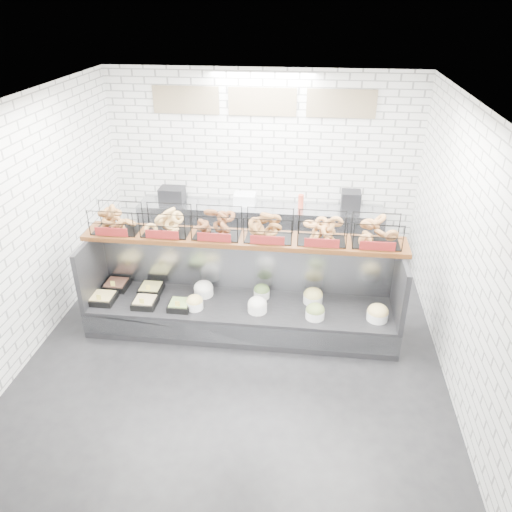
# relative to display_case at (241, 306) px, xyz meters

# --- Properties ---
(ground) EXTENTS (5.50, 5.50, 0.00)m
(ground) POSITION_rel_display_case_xyz_m (0.01, -0.34, -0.33)
(ground) COLOR black
(ground) RESTS_ON ground
(room_shell) EXTENTS (5.02, 5.51, 3.01)m
(room_shell) POSITION_rel_display_case_xyz_m (0.01, 0.26, 1.73)
(room_shell) COLOR white
(room_shell) RESTS_ON ground
(display_case) EXTENTS (4.00, 0.90, 1.20)m
(display_case) POSITION_rel_display_case_xyz_m (0.00, 0.00, 0.00)
(display_case) COLOR black
(display_case) RESTS_ON ground
(bagel_shelf) EXTENTS (4.10, 0.50, 0.40)m
(bagel_shelf) POSITION_rel_display_case_xyz_m (0.00, 0.18, 1.07)
(bagel_shelf) COLOR #3D1F0D
(bagel_shelf) RESTS_ON display_case
(prep_counter) EXTENTS (4.00, 0.60, 1.20)m
(prep_counter) POSITION_rel_display_case_xyz_m (0.00, 2.09, 0.14)
(prep_counter) COLOR #93969B
(prep_counter) RESTS_ON ground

